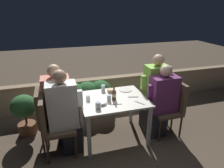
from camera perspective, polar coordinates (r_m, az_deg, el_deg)
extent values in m
plane|color=brown|center=(3.50, 0.30, -14.89)|extent=(16.00, 16.00, 0.00)
cube|color=tan|center=(4.46, -4.51, -2.30)|extent=(9.00, 0.14, 0.56)
cube|color=#9E8466|center=(4.34, -4.63, 1.34)|extent=(9.00, 0.18, 0.04)
cube|color=silver|center=(3.13, 0.33, -4.41)|extent=(1.03, 0.85, 0.03)
cube|color=silver|center=(2.92, -6.56, -15.04)|extent=(0.05, 0.05, 0.69)
cube|color=silver|center=(3.17, 10.59, -12.03)|extent=(0.05, 0.05, 0.69)
cube|color=silver|center=(3.54, -8.75, -8.02)|extent=(0.05, 0.05, 0.69)
cube|color=silver|center=(3.75, 5.51, -6.08)|extent=(0.05, 0.05, 0.69)
cube|color=brown|center=(4.15, -6.77, -6.45)|extent=(0.98, 0.36, 0.28)
ellipsoid|color=#2D6633|center=(3.98, -10.79, -2.74)|extent=(0.44, 0.47, 0.42)
ellipsoid|color=#2D6633|center=(4.01, -6.97, -2.32)|extent=(0.44, 0.47, 0.42)
ellipsoid|color=#2D6633|center=(4.06, -3.22, -1.89)|extent=(0.44, 0.47, 0.42)
cube|color=brown|center=(3.06, -14.71, -12.11)|extent=(0.45, 0.45, 0.05)
cube|color=brown|center=(2.93, -19.10, -8.09)|extent=(0.06, 0.45, 0.49)
cylinder|color=#47321E|center=(3.04, -17.91, -17.98)|extent=(0.03, 0.03, 0.40)
cylinder|color=#47321E|center=(3.03, -10.32, -17.20)|extent=(0.03, 0.03, 0.40)
cylinder|color=#47321E|center=(3.35, -17.88, -13.85)|extent=(0.03, 0.03, 0.40)
cylinder|color=#47321E|center=(3.34, -11.13, -13.15)|extent=(0.03, 0.03, 0.40)
cube|color=#282833|center=(3.17, -11.20, -14.77)|extent=(0.29, 0.23, 0.45)
cube|color=white|center=(2.88, -13.99, -6.00)|extent=(0.41, 0.26, 0.67)
cube|color=white|center=(2.86, -9.13, -4.02)|extent=(0.07, 0.07, 0.24)
sphere|color=tan|center=(2.71, -14.80, 2.06)|extent=(0.19, 0.19, 0.19)
cube|color=brown|center=(3.28, -16.10, -9.74)|extent=(0.45, 0.45, 0.05)
cube|color=brown|center=(3.17, -20.18, -5.91)|extent=(0.06, 0.45, 0.49)
cylinder|color=#47321E|center=(3.25, -19.09, -15.18)|extent=(0.03, 0.03, 0.40)
cylinder|color=#47321E|center=(3.24, -12.09, -14.50)|extent=(0.03, 0.03, 0.40)
cylinder|color=#47321E|center=(3.57, -18.95, -11.56)|extent=(0.03, 0.03, 0.40)
cylinder|color=#47321E|center=(3.56, -12.66, -10.93)|extent=(0.03, 0.03, 0.40)
cube|color=#282833|center=(3.39, -12.82, -12.32)|extent=(0.28, 0.23, 0.45)
cube|color=#E07A66|center=(3.11, -15.50, -3.92)|extent=(0.40, 0.26, 0.67)
cube|color=#E07A66|center=(3.09, -11.02, -2.07)|extent=(0.07, 0.07, 0.24)
sphere|color=tan|center=(2.96, -16.32, 3.63)|extent=(0.19, 0.19, 0.19)
cube|color=brown|center=(3.50, 15.04, -7.55)|extent=(0.45, 0.45, 0.05)
cube|color=brown|center=(3.48, 18.26, -3.11)|extent=(0.06, 0.45, 0.49)
cylinder|color=#47321E|center=(3.38, 13.49, -12.91)|extent=(0.03, 0.03, 0.40)
cylinder|color=#47321E|center=(3.57, 18.99, -11.56)|extent=(0.03, 0.03, 0.40)
cylinder|color=#47321E|center=(3.67, 10.53, -9.74)|extent=(0.03, 0.03, 0.40)
cylinder|color=#47321E|center=(3.84, 15.74, -8.68)|extent=(0.03, 0.03, 0.40)
cube|color=#282833|center=(3.52, 12.30, -10.85)|extent=(0.30, 0.23, 0.45)
cube|color=#6B2D66|center=(3.32, 14.54, -2.84)|extent=(0.43, 0.26, 0.60)
cube|color=#6B2D66|center=(3.18, 10.76, -2.24)|extent=(0.07, 0.07, 0.24)
sphere|color=beige|center=(3.18, 15.20, 3.65)|extent=(0.19, 0.19, 0.19)
cube|color=brown|center=(3.68, 12.98, -5.78)|extent=(0.45, 0.45, 0.05)
cube|color=brown|center=(3.67, 16.04, -1.57)|extent=(0.06, 0.45, 0.49)
cylinder|color=#47321E|center=(3.56, 11.42, -10.80)|extent=(0.03, 0.03, 0.40)
cylinder|color=#47321E|center=(3.74, 16.75, -9.65)|extent=(0.03, 0.03, 0.40)
cylinder|color=#47321E|center=(3.86, 8.79, -7.92)|extent=(0.03, 0.03, 0.40)
cylinder|color=#47321E|center=(4.02, 13.82, -7.01)|extent=(0.03, 0.03, 0.40)
cube|color=#282833|center=(3.70, 10.39, -8.92)|extent=(0.27, 0.23, 0.45)
cube|color=#8CCC4C|center=(3.50, 12.49, -0.43)|extent=(0.38, 0.26, 0.71)
cube|color=#8CCC4C|center=(3.36, 8.85, 0.45)|extent=(0.07, 0.07, 0.24)
sphere|color=tan|center=(3.36, 13.11, 6.68)|extent=(0.19, 0.19, 0.19)
cylinder|color=brown|center=(3.06, 0.63, -3.30)|extent=(0.07, 0.07, 0.14)
cylinder|color=beige|center=(3.05, 0.63, -3.18)|extent=(0.07, 0.07, 0.05)
cone|color=brown|center=(3.02, 0.64, -1.83)|extent=(0.07, 0.07, 0.03)
cylinder|color=brown|center=(3.00, 0.64, -1.06)|extent=(0.03, 0.03, 0.06)
cylinder|color=silver|center=(3.44, 3.89, -1.63)|extent=(0.22, 0.22, 0.01)
cylinder|color=tan|center=(3.35, -0.40, -1.85)|extent=(0.11, 0.11, 0.05)
torus|color=tan|center=(3.34, -0.40, -1.52)|extent=(0.11, 0.11, 0.01)
cylinder|color=silver|center=(2.95, -2.99, -5.41)|extent=(0.15, 0.15, 0.04)
torus|color=silver|center=(2.95, -3.00, -5.15)|extent=(0.15, 0.15, 0.01)
cylinder|color=silver|center=(3.03, -0.90, -4.06)|extent=(0.06, 0.06, 0.10)
cylinder|color=silver|center=(3.08, -6.85, -3.95)|extent=(0.06, 0.06, 0.08)
cylinder|color=silver|center=(2.83, -4.01, -6.07)|extent=(0.08, 0.08, 0.09)
cylinder|color=silver|center=(3.38, -2.53, -1.12)|extent=(0.07, 0.07, 0.11)
cube|color=silver|center=(3.19, 6.12, -3.65)|extent=(0.17, 0.06, 0.01)
cube|color=silver|center=(3.02, 7.92, -5.31)|extent=(0.10, 0.16, 0.01)
cube|color=silver|center=(2.95, 1.21, -5.79)|extent=(0.17, 0.04, 0.01)
cylinder|color=brown|center=(3.83, -22.97, -11.56)|extent=(0.30, 0.30, 0.19)
cylinder|color=#47331E|center=(3.74, -23.37, -9.19)|extent=(0.04, 0.04, 0.17)
ellipsoid|color=#2D6633|center=(3.63, -23.96, -5.75)|extent=(0.41, 0.41, 0.37)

